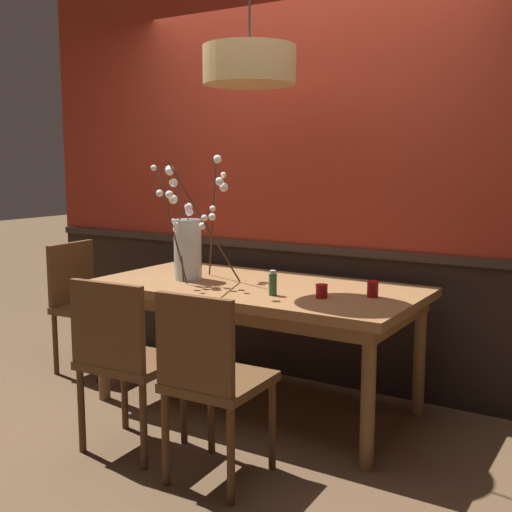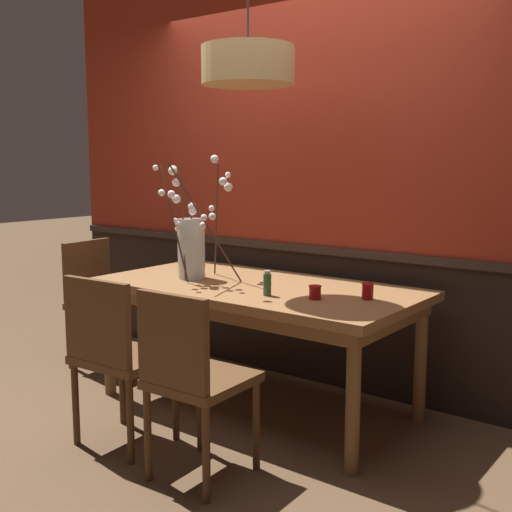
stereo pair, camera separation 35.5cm
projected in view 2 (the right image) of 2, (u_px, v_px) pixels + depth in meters
ground_plane at (256, 406)px, 3.86m from camera, size 24.00×24.00×0.00m
back_wall at (316, 166)px, 4.17m from camera, size 4.52×0.14×2.91m
dining_table at (256, 298)px, 3.77m from camera, size 1.92×0.97×0.75m
chair_near_side_right at (192, 374)px, 2.89m from camera, size 0.43×0.45×0.91m
chair_head_west_end at (100, 295)px, 4.61m from camera, size 0.47×0.48×0.90m
chair_far_side_right at (372, 304)px, 4.28m from camera, size 0.43×0.42×0.93m
chair_near_side_left at (114, 350)px, 3.24m from camera, size 0.48×0.42×0.90m
vase_with_blossoms at (191, 243)px, 3.91m from camera, size 0.52×0.50×0.75m
candle_holder_nearer_center at (368, 291)px, 3.34m from camera, size 0.07×0.07×0.09m
candle_holder_nearer_edge at (315, 292)px, 3.34m from camera, size 0.07×0.07×0.07m
condiment_bottle at (267, 284)px, 3.43m from camera, size 0.04×0.04×0.14m
pendant_lamp at (248, 66)px, 3.49m from camera, size 0.51×0.51×1.01m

